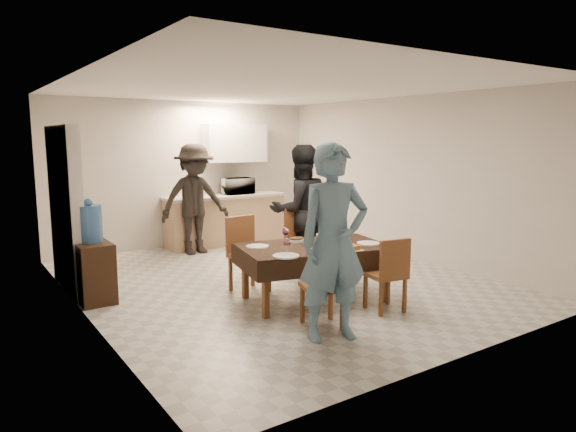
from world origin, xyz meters
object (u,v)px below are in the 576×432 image
(wine_bottle, at_px, (308,231))
(person_far, at_px, (300,211))
(savoury_tart, at_px, (341,248))
(water_pitcher, at_px, (339,235))
(person_near, at_px, (334,242))
(water_jug, at_px, (89,223))
(person_kitchen, at_px, (195,199))
(dining_table, at_px, (314,248))
(microwave, at_px, (238,186))
(console, at_px, (92,271))

(wine_bottle, relative_size, person_far, 0.18)
(savoury_tart, distance_m, person_far, 1.52)
(water_pitcher, distance_m, person_near, 1.36)
(water_jug, height_order, savoury_tart, water_jug)
(savoury_tart, relative_size, person_kitchen, 0.24)
(water_pitcher, bearing_deg, dining_table, 171.87)
(microwave, relative_size, person_far, 0.29)
(wine_bottle, bearing_deg, savoury_tart, -70.77)
(person_far, bearing_deg, dining_table, 71.86)
(console, height_order, person_near, person_near)
(dining_table, distance_m, savoury_tart, 0.40)
(console, bearing_deg, person_kitchen, 38.32)
(dining_table, distance_m, console, 2.69)
(savoury_tart, bearing_deg, person_kitchen, 93.39)
(water_jug, height_order, microwave, microwave)
(dining_table, distance_m, water_pitcher, 0.37)
(wine_bottle, bearing_deg, console, 145.31)
(water_pitcher, bearing_deg, console, 148.09)
(savoury_tart, distance_m, person_near, 0.97)
(person_near, bearing_deg, wine_bottle, 80.83)
(water_jug, bearing_deg, savoury_tart, -39.85)
(wine_bottle, relative_size, person_kitchen, 0.18)
(wine_bottle, xyz_separation_m, savoury_tart, (0.15, -0.43, -0.14))
(console, xyz_separation_m, person_kitchen, (2.08, 1.64, 0.57))
(savoury_tart, bearing_deg, person_far, 72.53)
(water_jug, bearing_deg, microwave, 33.61)
(person_far, distance_m, person_kitchen, 2.23)
(water_pitcher, height_order, savoury_tart, water_pitcher)
(water_jug, relative_size, person_kitchen, 0.24)
(dining_table, xyz_separation_m, water_pitcher, (0.35, -0.05, 0.12))
(savoury_tart, relative_size, person_near, 0.23)
(wine_bottle, bearing_deg, person_far, 59.04)
(console, xyz_separation_m, water_pitcher, (2.54, -1.58, 0.41))
(wine_bottle, relative_size, person_near, 0.18)
(console, xyz_separation_m, wine_bottle, (2.14, -1.48, 0.49))
(microwave, xyz_separation_m, person_kitchen, (-1.07, -0.45, -0.13))
(water_jug, xyz_separation_m, person_near, (1.64, -2.58, 0.02))
(water_jug, height_order, person_kitchen, person_kitchen)
(wine_bottle, height_order, water_pitcher, wine_bottle)
(dining_table, bearing_deg, water_jug, 157.49)
(microwave, bearing_deg, dining_table, 75.18)
(console, height_order, microwave, microwave)
(console, distance_m, wine_bottle, 2.65)
(dining_table, relative_size, water_pitcher, 10.32)
(console, distance_m, person_kitchen, 2.71)
(console, bearing_deg, person_far, -9.97)
(console, height_order, water_pitcher, water_pitcher)
(wine_bottle, relative_size, savoury_tart, 0.77)
(water_jug, distance_m, person_kitchen, 2.65)
(person_near, relative_size, person_far, 1.03)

